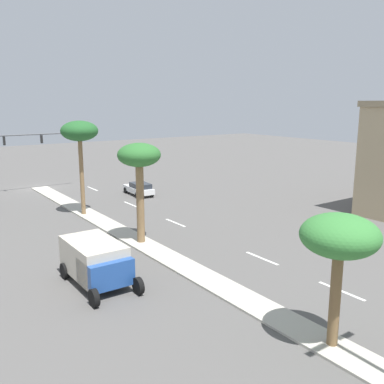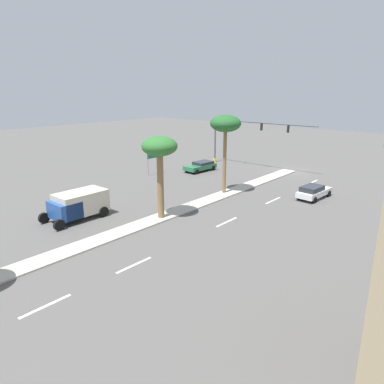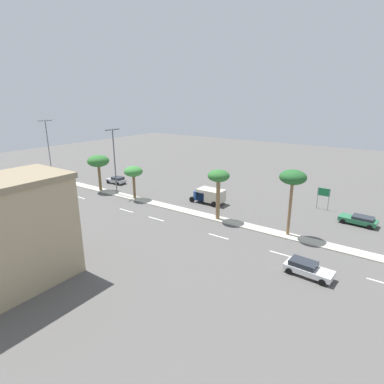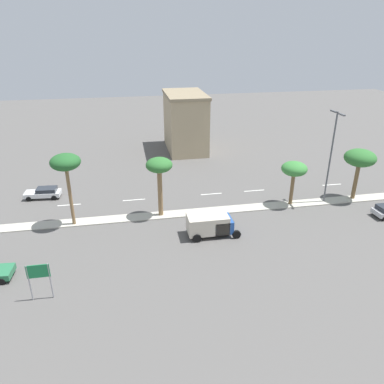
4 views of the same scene
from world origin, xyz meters
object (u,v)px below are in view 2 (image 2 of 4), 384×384
at_px(directional_road_sign, 152,156).
at_px(palm_tree_left, 226,125).
at_px(sedan_white_near, 314,191).
at_px(traffic_signal_gantry, 238,135).
at_px(box_truck, 77,205).
at_px(sedan_green_leading, 201,166).
at_px(palm_tree_mid, 160,150).

xyz_separation_m(directional_road_sign, palm_tree_left, (-12.23, 1.22, 4.76)).
xyz_separation_m(palm_tree_left, sedan_white_near, (-7.90, -4.44, -6.41)).
distance_m(traffic_signal_gantry, box_truck, 27.61).
height_order(directional_road_sign, sedan_green_leading, directional_road_sign).
height_order(traffic_signal_gantry, box_truck, traffic_signal_gantry).
bearing_deg(traffic_signal_gantry, directional_road_sign, 65.91).
height_order(directional_road_sign, sedan_white_near, directional_road_sign).
bearing_deg(sedan_white_near, palm_tree_left, 29.37).
relative_size(directional_road_sign, palm_tree_left, 0.40).
bearing_deg(sedan_green_leading, palm_tree_left, 142.39).
height_order(directional_road_sign, palm_tree_left, palm_tree_left).
relative_size(sedan_white_near, sedan_green_leading, 0.96).
bearing_deg(sedan_green_leading, palm_tree_mid, 119.06).
height_order(palm_tree_left, box_truck, palm_tree_left).
bearing_deg(directional_road_sign, palm_tree_mid, 139.28).
xyz_separation_m(traffic_signal_gantry, sedan_green_leading, (1.67, 6.25, -3.72)).
bearing_deg(sedan_green_leading, sedan_white_near, 172.34).
bearing_deg(box_truck, sedan_green_leading, -79.76).
distance_m(traffic_signal_gantry, palm_tree_mid, 23.83).
bearing_deg(directional_road_sign, traffic_signal_gantry, -114.09).
xyz_separation_m(sedan_white_near, box_truck, (12.75, 18.87, 0.56)).
bearing_deg(palm_tree_left, box_truck, 71.40).
xyz_separation_m(palm_tree_left, palm_tree_mid, (-0.42, 9.67, -1.26)).
height_order(sedan_white_near, sedan_green_leading, sedan_white_near).
distance_m(directional_road_sign, palm_tree_mid, 17.06).
distance_m(directional_road_sign, palm_tree_left, 13.18).
distance_m(traffic_signal_gantry, sedan_white_near, 17.53).
relative_size(directional_road_sign, box_truck, 0.61).
height_order(palm_tree_mid, box_truck, palm_tree_mid).
relative_size(traffic_signal_gantry, box_truck, 2.93).
bearing_deg(traffic_signal_gantry, box_truck, 94.48).
bearing_deg(directional_road_sign, sedan_white_near, -170.88).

